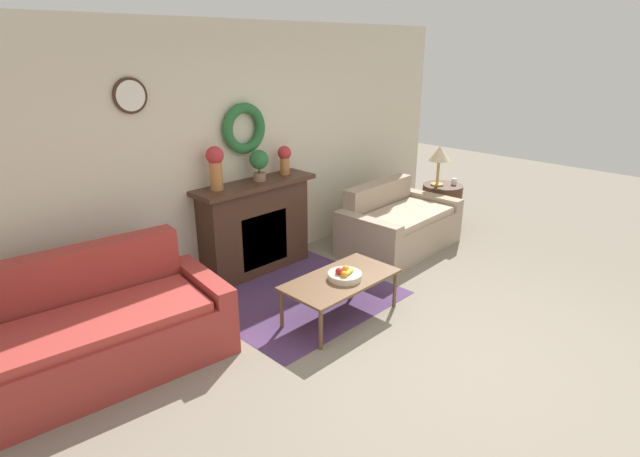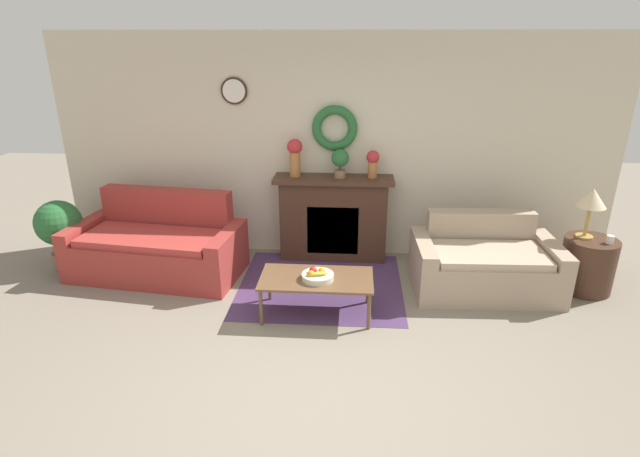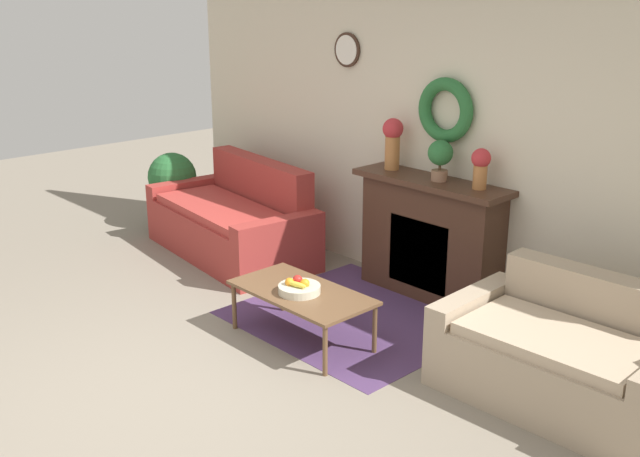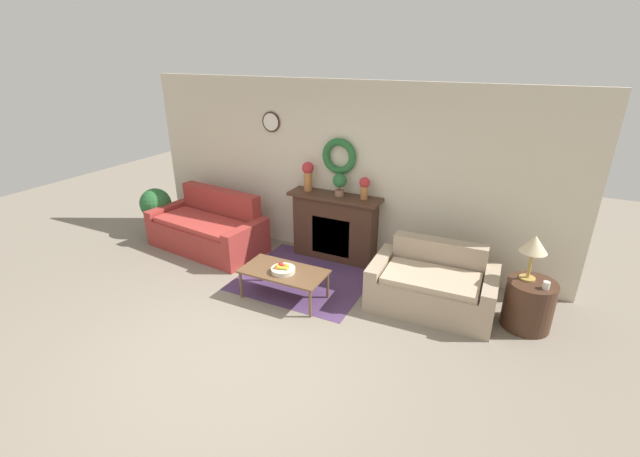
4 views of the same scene
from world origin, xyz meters
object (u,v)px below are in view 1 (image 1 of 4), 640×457
at_px(fireplace, 256,227).
at_px(side_table_by_loveseat, 441,205).
at_px(fruit_bowl, 345,275).
at_px(couch_left, 99,332).
at_px(vase_on_mantel_right, 285,158).
at_px(coffee_table, 341,281).
at_px(loveseat_right, 398,226).
at_px(table_lamp, 439,155).
at_px(mug, 454,182).
at_px(potted_plant_on_mantel, 259,162).
at_px(vase_on_mantel_left, 215,165).

relative_size(fireplace, side_table_by_loveseat, 2.40).
relative_size(fruit_bowl, side_table_by_loveseat, 0.53).
bearing_deg(fireplace, couch_left, -164.19).
xyz_separation_m(couch_left, vase_on_mantel_right, (2.49, 0.58, 0.92)).
bearing_deg(coffee_table, fruit_bowl, -72.54).
distance_m(loveseat_right, table_lamp, 1.29).
relative_size(fruit_bowl, mug, 3.62).
distance_m(coffee_table, potted_plant_on_mantel, 1.65).
height_order(vase_on_mantel_left, potted_plant_on_mantel, vase_on_mantel_left).
height_order(table_lamp, vase_on_mantel_right, vase_on_mantel_right).
xyz_separation_m(coffee_table, table_lamp, (2.85, 0.78, 0.66)).
bearing_deg(fireplace, side_table_by_loveseat, -13.21).
bearing_deg(couch_left, vase_on_mantel_left, 27.25).
xyz_separation_m(table_lamp, potted_plant_on_mantel, (-2.67, 0.59, 0.23)).
bearing_deg(potted_plant_on_mantel, fireplace, 168.99).
height_order(side_table_by_loveseat, table_lamp, table_lamp).
relative_size(couch_left, table_lamp, 3.67).
bearing_deg(vase_on_mantel_left, fireplace, -0.68).
bearing_deg(couch_left, side_table_by_loveseat, 5.88).
distance_m(loveseat_right, potted_plant_on_mantel, 2.02).
height_order(table_lamp, mug, table_lamp).
relative_size(fruit_bowl, table_lamp, 0.57).
bearing_deg(fruit_bowl, loveseat_right, 21.46).
height_order(fireplace, coffee_table, fireplace).
xyz_separation_m(table_lamp, vase_on_mantel_right, (-2.29, 0.61, 0.22)).
bearing_deg(vase_on_mantel_left, mug, -12.64).
relative_size(loveseat_right, vase_on_mantel_right, 4.78).
bearing_deg(loveseat_right, vase_on_mantel_right, 147.51).
distance_m(side_table_by_loveseat, potted_plant_on_mantel, 2.98).
height_order(coffee_table, mug, mug).
relative_size(table_lamp, potted_plant_on_mantel, 1.63).
relative_size(couch_left, loveseat_right, 1.30).
distance_m(fireplace, loveseat_right, 1.86).
xyz_separation_m(loveseat_right, vase_on_mantel_left, (-2.16, 0.73, 1.02)).
bearing_deg(side_table_by_loveseat, mug, -37.87).
bearing_deg(loveseat_right, vase_on_mantel_left, 159.42).
distance_m(fruit_bowl, vase_on_mantel_left, 1.72).
xyz_separation_m(couch_left, coffee_table, (1.93, -0.82, 0.05)).
xyz_separation_m(mug, vase_on_mantel_right, (-2.49, 0.76, 0.60)).
relative_size(fireplace, fruit_bowl, 4.52).
bearing_deg(side_table_by_loveseat, vase_on_mantel_left, 168.52).
distance_m(fruit_bowl, potted_plant_on_mantel, 1.64).
bearing_deg(loveseat_right, mug, -3.38).
distance_m(mug, vase_on_mantel_left, 3.56).
xyz_separation_m(fireplace, side_table_by_loveseat, (2.82, -0.66, -0.23)).
height_order(side_table_by_loveseat, vase_on_mantel_left, vase_on_mantel_left).
bearing_deg(fruit_bowl, mug, 12.45).
distance_m(couch_left, table_lamp, 4.83).
relative_size(loveseat_right, side_table_by_loveseat, 2.61).
bearing_deg(table_lamp, fruit_bowl, -163.83).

